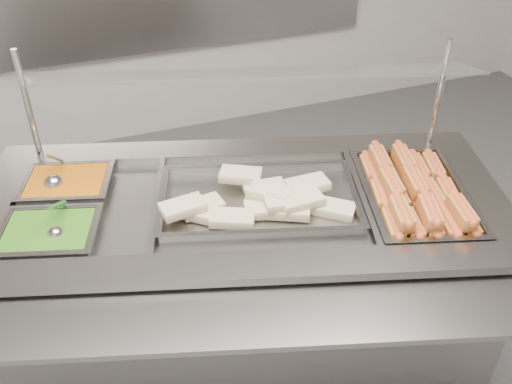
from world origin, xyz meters
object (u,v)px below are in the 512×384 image
object	(u,v)px
pan_wraps	(259,203)
steam_counter	(244,289)
sneeze_guard	(238,77)
pan_hotdogs	(413,201)
ladle	(54,182)
serving_spoon	(56,229)

from	to	relation	value
pan_wraps	steam_counter	bearing A→B (deg)	162.93
steam_counter	sneeze_guard	xyz separation A→B (m)	(0.06, 0.20, 0.77)
pan_hotdogs	pan_wraps	size ratio (longest dim) A/B	0.82
steam_counter	sneeze_guard	bearing A→B (deg)	72.94
pan_wraps	ladle	distance (m)	0.71
serving_spoon	pan_hotdogs	bearing A→B (deg)	-10.18
pan_hotdogs	serving_spoon	size ratio (longest dim) A/B	3.53
pan_hotdogs	pan_wraps	bearing A→B (deg)	162.93
sneeze_guard	pan_wraps	bearing A→B (deg)	-91.72
steam_counter	pan_hotdogs	xyz separation A→B (m)	(0.56, -0.17, 0.38)
sneeze_guard	ladle	xyz separation A→B (m)	(-0.64, 0.11, -0.34)
sneeze_guard	serving_spoon	xyz separation A→B (m)	(-0.65, -0.16, -0.33)
ladle	serving_spoon	bearing A→B (deg)	-93.06
ladle	serving_spoon	xyz separation A→B (m)	(-0.01, -0.27, 0.00)
pan_hotdogs	ladle	size ratio (longest dim) A/B	3.38
ladle	pan_wraps	bearing A→B (deg)	-27.01
sneeze_guard	serving_spoon	world-z (taller)	sneeze_guard
steam_counter	serving_spoon	world-z (taller)	serving_spoon
sneeze_guard	pan_hotdogs	world-z (taller)	sneeze_guard
steam_counter	pan_wraps	xyz separation A→B (m)	(0.05, -0.02, 0.40)
pan_hotdogs	ladle	world-z (taller)	ladle
sneeze_guard	pan_hotdogs	size ratio (longest dim) A/B	2.66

